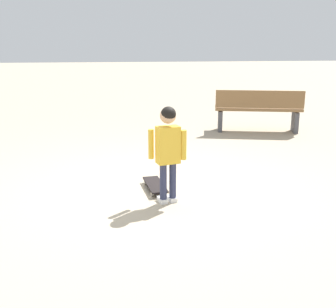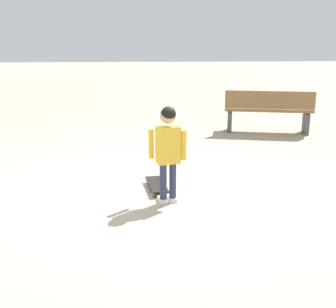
% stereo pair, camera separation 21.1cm
% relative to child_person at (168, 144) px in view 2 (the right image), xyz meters
% --- Properties ---
extents(ground_plane, '(50.00, 50.00, 0.00)m').
position_rel_child_person_xyz_m(ground_plane, '(-0.16, 0.42, -0.66)').
color(ground_plane, tan).
extents(child_person, '(0.40, 0.22, 1.06)m').
position_rel_child_person_xyz_m(child_person, '(0.00, 0.00, 0.00)').
color(child_person, '#2D3351').
rests_on(child_person, ground).
extents(skateboard, '(0.27, 0.60, 0.07)m').
position_rel_child_person_xyz_m(skateboard, '(-0.11, 0.41, -0.60)').
color(skateboard, black).
rests_on(skateboard, ground).
extents(street_bench, '(1.66, 0.75, 0.80)m').
position_rel_child_person_xyz_m(street_bench, '(2.05, 3.36, -0.23)').
color(street_bench, brown).
rests_on(street_bench, ground).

